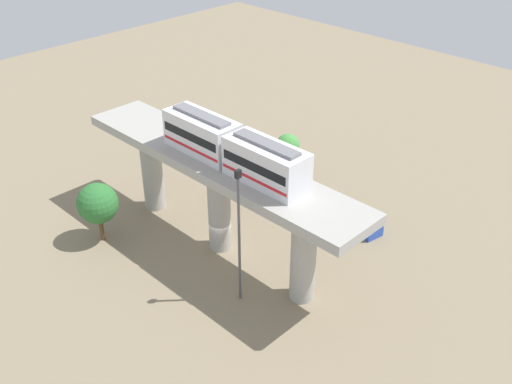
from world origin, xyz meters
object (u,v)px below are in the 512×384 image
train (233,148)px  tree_near_viaduct (98,204)px  tree_mid_lot (288,146)px  signal_post (239,232)px  parked_car_orange (260,190)px  parked_car_blue (359,221)px

train → tree_near_viaduct: train is taller
tree_mid_lot → signal_post: signal_post is taller
parked_car_orange → train: bearing=-154.1°
parked_car_blue → tree_mid_lot: (3.42, 11.68, 2.11)m
tree_mid_lot → parked_car_orange: bearing=-164.1°
train → signal_post: size_ratio=1.21×
parked_car_orange → signal_post: size_ratio=0.39×
parked_car_orange → tree_near_viaduct: bearing=155.8°
parked_car_blue → signal_post: (-13.95, 0.87, 5.38)m
parked_car_blue → tree_mid_lot: tree_mid_lot is taller
parked_car_blue → parked_car_orange: same height
tree_near_viaduct → parked_car_blue: bearing=-41.1°
tree_near_viaduct → signal_post: 14.51m
train → parked_car_orange: bearing=31.8°
tree_mid_lot → signal_post: size_ratio=0.37×
parked_car_orange → tree_mid_lot: size_ratio=1.06×
parked_car_blue → tree_mid_lot: size_ratio=1.08×
parked_car_blue → signal_post: size_ratio=0.40×
signal_post → tree_mid_lot: bearing=31.9°
parked_car_orange → tree_mid_lot: bearing=10.0°
parked_car_blue → tree_near_viaduct: bearing=148.7°
parked_car_blue → parked_car_orange: (-2.43, 10.01, 0.00)m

